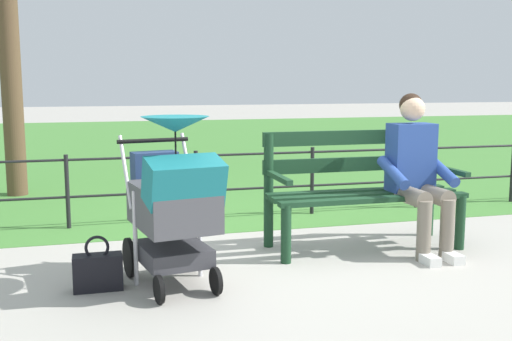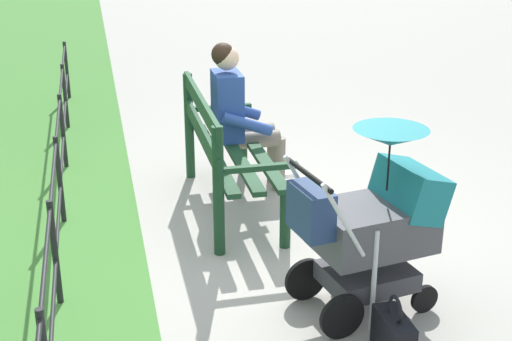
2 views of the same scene
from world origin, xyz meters
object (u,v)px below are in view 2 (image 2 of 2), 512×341
object	(u,v)px
stroller	(374,220)
handbag	(393,335)
person_on_bench	(240,113)
park_bench	(223,148)

from	to	relation	value
stroller	handbag	world-z (taller)	stroller
stroller	handbag	distance (m)	0.69
person_on_bench	stroller	xyz separation A→B (m)	(2.03, 0.39, -0.08)
park_bench	person_on_bench	distance (m)	0.47
stroller	handbag	size ratio (longest dim) A/B	3.11
person_on_bench	handbag	bearing A→B (deg)	7.60
park_bench	stroller	distance (m)	1.75
park_bench	handbag	size ratio (longest dim) A/B	4.33
person_on_bench	handbag	world-z (taller)	person_on_bench
stroller	person_on_bench	bearing A→B (deg)	-169.06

